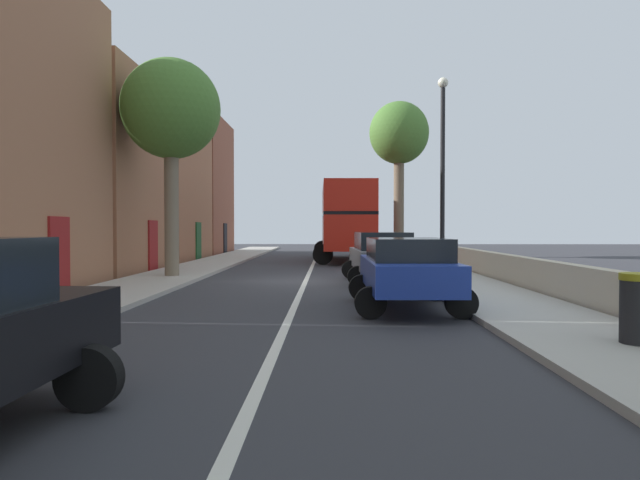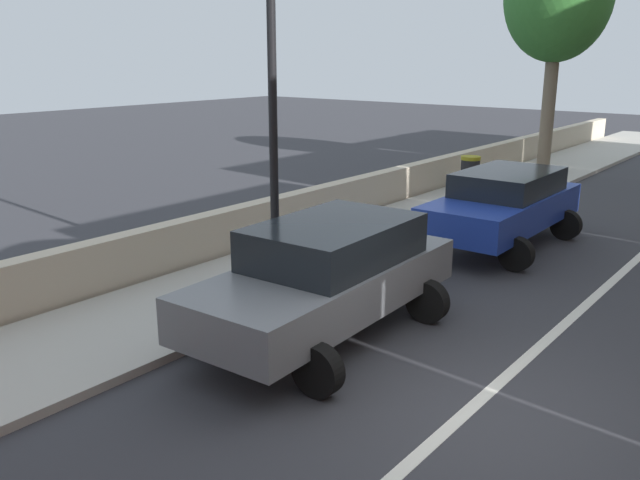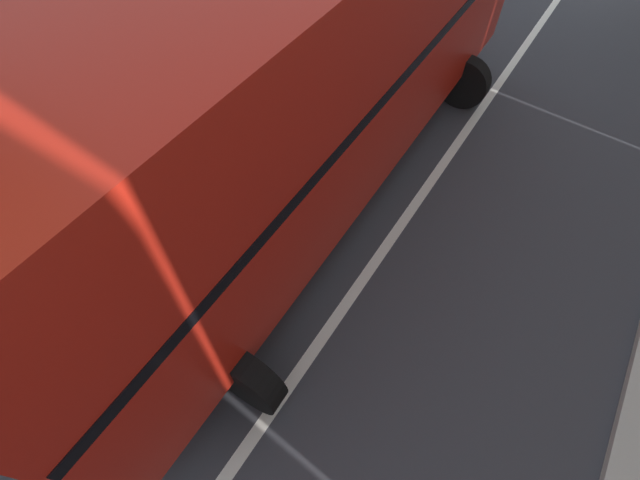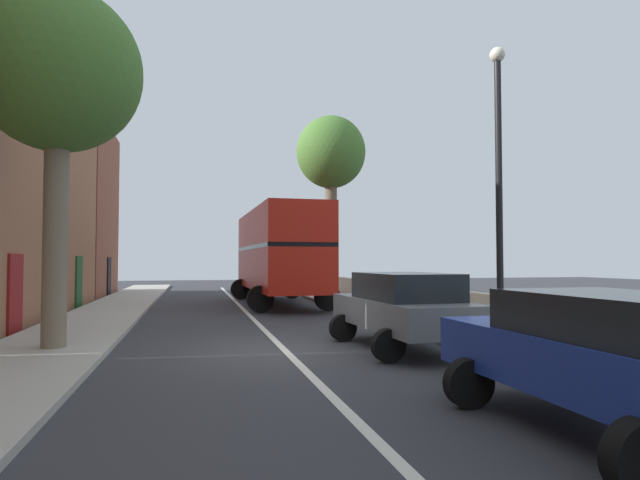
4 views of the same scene
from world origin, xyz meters
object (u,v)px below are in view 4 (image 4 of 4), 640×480
object	(u,v)px
street_tree_right_1	(331,156)
street_tree_left_2	(58,75)
double_decker_bus	(279,251)
parked_car_blue_right_0	(609,354)
parked_car_grey_right_3	(403,306)
lamppost_right	(499,171)

from	to	relation	value
street_tree_right_1	street_tree_left_2	size ratio (longest dim) A/B	1.25
double_decker_bus	street_tree_left_2	size ratio (longest dim) A/B	1.35
parked_car_blue_right_0	street_tree_left_2	bearing A→B (deg)	135.22
parked_car_grey_right_3	street_tree_right_1	distance (m)	17.77
street_tree_left_2	parked_car_grey_right_3	bearing A→B (deg)	-9.78
parked_car_grey_right_3	street_tree_left_2	bearing A→B (deg)	170.22
parked_car_grey_right_3	lamppost_right	bearing A→B (deg)	-26.71
double_decker_bus	street_tree_left_2	bearing A→B (deg)	-120.12
street_tree_right_1	street_tree_left_2	bearing A→B (deg)	-123.07
parked_car_grey_right_3	street_tree_left_2	xyz separation A→B (m)	(-7.24, 1.25, 4.92)
double_decker_bus	street_tree_right_1	world-z (taller)	street_tree_right_1
parked_car_grey_right_3	street_tree_right_1	xyz separation A→B (m)	(2.58, 16.33, 6.49)
parked_car_blue_right_0	parked_car_grey_right_3	size ratio (longest dim) A/B	0.98
parked_car_blue_right_0	street_tree_left_2	xyz separation A→B (m)	(-7.24, 7.18, 4.95)
parked_car_blue_right_0	lamppost_right	size ratio (longest dim) A/B	0.71
street_tree_left_2	lamppost_right	size ratio (longest dim) A/B	1.20
double_decker_bus	parked_car_grey_right_3	world-z (taller)	double_decker_bus
parked_car_grey_right_3	street_tree_right_1	size ratio (longest dim) A/B	0.48
parked_car_blue_right_0	street_tree_left_2	world-z (taller)	street_tree_left_2
parked_car_grey_right_3	lamppost_right	world-z (taller)	lamppost_right
parked_car_grey_right_3	lamppost_right	xyz separation A→B (m)	(1.80, -0.90, 2.87)
parked_car_blue_right_0	street_tree_right_1	world-z (taller)	street_tree_right_1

